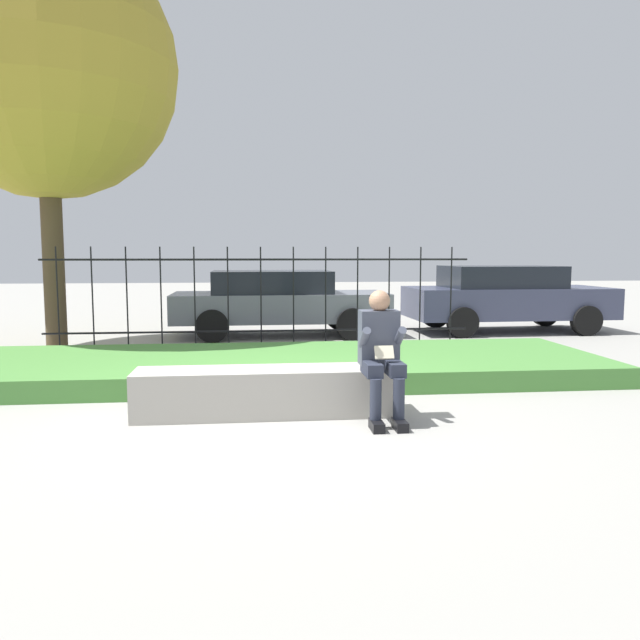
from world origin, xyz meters
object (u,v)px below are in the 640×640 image
person_seated_reader (381,350)px  tree_behind_fence (45,67)px  car_parked_right (506,297)px  car_parked_center (278,301)px  stone_bench (267,394)px

person_seated_reader → tree_behind_fence: size_ratio=0.19×
person_seated_reader → car_parked_right: car_parked_right is taller
car_parked_center → tree_behind_fence: tree_behind_fence is taller
stone_bench → car_parked_center: bearing=86.5°
car_parked_center → car_parked_right: car_parked_right is taller
stone_bench → car_parked_center: 6.22m
person_seated_reader → tree_behind_fence: (-4.58, 5.13, 3.98)m
stone_bench → person_seated_reader: size_ratio=2.08×
car_parked_center → tree_behind_fence: bearing=-160.9°
stone_bench → tree_behind_fence: tree_behind_fence is taller
stone_bench → person_seated_reader: (1.11, -0.32, 0.49)m
car_parked_center → tree_behind_fence: size_ratio=0.62×
stone_bench → tree_behind_fence: size_ratio=0.39×
stone_bench → car_parked_right: size_ratio=0.63×
person_seated_reader → car_parked_right: bearing=58.7°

